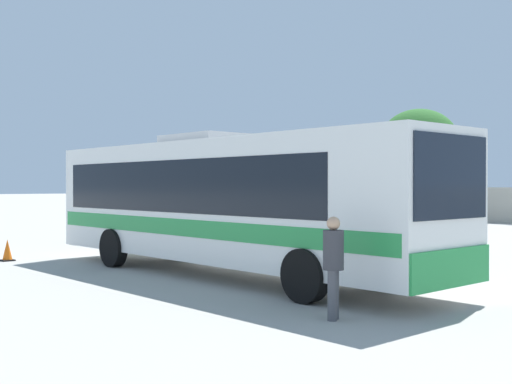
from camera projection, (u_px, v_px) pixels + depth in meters
name	position (u px, v px, depth m)	size (l,w,h in m)	color
ground_plane	(425.00, 247.00, 23.12)	(300.00, 300.00, 0.00)	#A3A099
coach_bus_white_green	(223.00, 199.00, 15.84)	(12.46, 2.91, 3.54)	white
attendant_by_bus_door	(333.00, 262.00, 10.58)	(0.47, 0.47, 1.72)	#4C4C51
vendor_umbrella_near_gate_green	(118.00, 199.00, 25.33)	(2.57, 2.57, 2.08)	gray
parked_car_leftmost_red	(352.00, 207.00, 42.65)	(4.48, 2.19, 1.47)	red
parked_car_second_grey	(424.00, 210.00, 37.28)	(4.61, 2.24, 1.53)	slate
roadside_tree_left	(419.00, 142.00, 44.76)	(5.43, 5.43, 7.59)	brown
traffic_cone_on_apron	(7.00, 251.00, 18.83)	(0.36, 0.36, 0.64)	black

